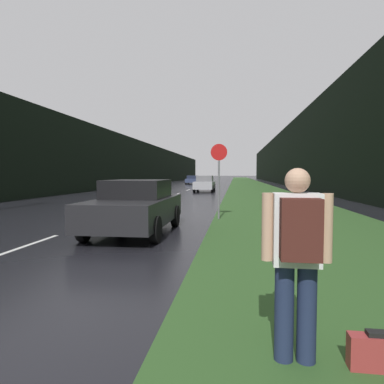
{
  "coord_description": "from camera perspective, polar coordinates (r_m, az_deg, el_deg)",
  "views": [
    {
      "loc": [
        4.9,
        -0.02,
        1.7
      ],
      "look_at": [
        2.98,
        15.07,
        0.89
      ],
      "focal_mm": 32.0,
      "sensor_mm": 36.0,
      "label": 1
    }
  ],
  "objects": [
    {
      "name": "grass_verge",
      "position": [
        40.12,
        10.36,
        0.59
      ],
      "size": [
        6.0,
        240.0,
        0.02
      ],
      "primitive_type": "cube",
      "color": "#2D5123",
      "rests_on": "ground_plane"
    },
    {
      "name": "lane_stripe_f",
      "position": [
        35.7,
        -0.66,
        0.32
      ],
      "size": [
        0.12,
        3.0,
        0.01
      ],
      "primitive_type": "cube",
      "color": "silver",
      "rests_on": "ground_plane"
    },
    {
      "name": "lane_stripe_d",
      "position": [
        21.94,
        -5.69,
        -1.4
      ],
      "size": [
        0.12,
        3.0,
        0.01
      ],
      "primitive_type": "cube",
      "color": "silver",
      "rests_on": "ground_plane"
    },
    {
      "name": "suitcase",
      "position": [
        3.6,
        28.36,
        -22.58
      ],
      "size": [
        0.46,
        0.16,
        0.36
      ],
      "rotation": [
        0.0,
        0.0,
        -0.02
      ],
      "color": "#9E3333",
      "rests_on": "ground_plane"
    },
    {
      "name": "lane_stripe_b",
      "position": [
        8.97,
        -26.34,
        -8.19
      ],
      "size": [
        0.12,
        3.0,
        0.01
      ],
      "primitive_type": "cube",
      "color": "silver",
      "rests_on": "ground_plane"
    },
    {
      "name": "car_passing_near",
      "position": [
        10.01,
        -9.36,
        -2.35
      ],
      "size": [
        2.04,
        4.51,
        1.52
      ],
      "rotation": [
        0.0,
        0.0,
        3.14
      ],
      "color": "black",
      "rests_on": "ground_plane"
    },
    {
      "name": "car_passing_far",
      "position": [
        32.06,
        2.12,
        1.38
      ],
      "size": [
        1.82,
        4.5,
        1.52
      ],
      "rotation": [
        0.0,
        0.0,
        3.14
      ],
      "color": "#9E9EA3",
      "rests_on": "ground_plane"
    },
    {
      "name": "treeline_far_side",
      "position": [
        52.24,
        -9.48,
        4.78
      ],
      "size": [
        2.0,
        140.0,
        6.63
      ],
      "primitive_type": "cube",
      "color": "black",
      "rests_on": "ground_plane"
    },
    {
      "name": "car_oncoming",
      "position": [
        56.07,
        0.12,
        2.04
      ],
      "size": [
        2.03,
        4.66,
        1.42
      ],
      "color": "#2D3856",
      "rests_on": "ground_plane"
    },
    {
      "name": "lane_stripe_e",
      "position": [
        28.79,
        -2.58,
        -0.33
      ],
      "size": [
        0.12,
        3.0,
        0.01
      ],
      "primitive_type": "cube",
      "color": "silver",
      "rests_on": "ground_plane"
    },
    {
      "name": "treeline_near_side",
      "position": [
        50.75,
        16.6,
        5.81
      ],
      "size": [
        2.0,
        140.0,
        8.51
      ],
      "primitive_type": "cube",
      "color": "black",
      "rests_on": "ground_plane"
    },
    {
      "name": "hitchhiker_with_backpack",
      "position": [
        3.18,
        17.09,
        -9.73
      ],
      "size": [
        0.61,
        0.42,
        1.75
      ],
      "rotation": [
        0.0,
        0.0,
        -0.02
      ],
      "color": "#1E2847",
      "rests_on": "ground_plane"
    },
    {
      "name": "lane_stripe_c",
      "position": [
        15.23,
        -11.6,
        -3.42
      ],
      "size": [
        0.12,
        3.0,
        0.01
      ],
      "primitive_type": "cube",
      "color": "silver",
      "rests_on": "ground_plane"
    },
    {
      "name": "stop_sign",
      "position": [
        12.69,
        4.5,
        2.9
      ],
      "size": [
        0.61,
        0.07,
        2.8
      ],
      "color": "slate",
      "rests_on": "ground_plane"
    }
  ]
}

